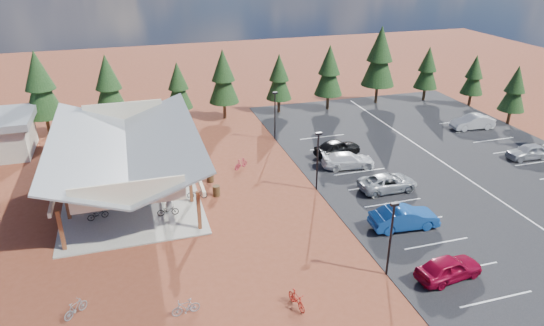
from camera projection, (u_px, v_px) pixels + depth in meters
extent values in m
plane|color=maroon|center=(266.00, 209.00, 37.90)|extent=(140.00, 140.00, 0.00)
cube|color=black|center=(447.00, 165.00, 45.34)|extent=(27.00, 44.00, 0.04)
cube|color=gray|center=(131.00, 186.00, 41.36)|extent=(10.60, 18.60, 0.10)
cube|color=maroon|center=(61.00, 230.00, 32.20)|extent=(0.25, 0.25, 3.00)
cube|color=maroon|center=(66.00, 201.00, 35.85)|extent=(0.25, 0.25, 3.00)
cube|color=maroon|center=(71.00, 177.00, 39.51)|extent=(0.25, 0.25, 3.00)
cube|color=maroon|center=(74.00, 157.00, 43.17)|extent=(0.25, 0.25, 3.00)
cube|color=maroon|center=(77.00, 140.00, 46.83)|extent=(0.25, 0.25, 3.00)
cube|color=maroon|center=(199.00, 210.00, 34.60)|extent=(0.25, 0.25, 3.00)
cube|color=maroon|center=(191.00, 184.00, 38.26)|extent=(0.25, 0.25, 3.00)
cube|color=maroon|center=(184.00, 163.00, 41.92)|extent=(0.25, 0.25, 3.00)
cube|color=maroon|center=(178.00, 145.00, 45.58)|extent=(0.25, 0.25, 3.00)
cube|color=maroon|center=(173.00, 130.00, 49.23)|extent=(0.25, 0.25, 3.00)
cube|color=beige|center=(62.00, 161.00, 38.78)|extent=(0.22, 18.00, 0.35)
cube|color=beige|center=(187.00, 147.00, 41.40)|extent=(0.22, 18.00, 0.35)
cube|color=slate|center=(88.00, 147.00, 38.96)|extent=(5.85, 19.40, 2.13)
cube|color=slate|center=(161.00, 140.00, 40.47)|extent=(5.85, 19.40, 2.13)
cube|color=beige|center=(129.00, 194.00, 31.92)|extent=(7.50, 0.15, 1.80)
cube|color=beige|center=(123.00, 111.00, 47.60)|extent=(7.50, 0.15, 1.80)
cylinder|color=black|center=(390.00, 241.00, 29.46)|extent=(0.14, 0.14, 5.00)
cube|color=black|center=(395.00, 204.00, 28.40)|extent=(0.50, 0.25, 0.18)
cylinder|color=black|center=(317.00, 162.00, 39.91)|extent=(0.14, 0.14, 5.00)
cube|color=black|center=(319.00, 134.00, 38.85)|extent=(0.50, 0.25, 0.18)
cylinder|color=black|center=(275.00, 117.00, 50.36)|extent=(0.14, 0.14, 5.00)
cube|color=black|center=(275.00, 93.00, 49.30)|extent=(0.50, 0.25, 0.18)
cylinder|color=#432E17|center=(216.00, 191.00, 39.74)|extent=(0.60, 0.60, 0.90)
cylinder|color=#432E17|center=(210.00, 177.00, 42.08)|extent=(0.60, 0.60, 0.90)
cylinder|color=#382314|center=(48.00, 126.00, 51.82)|extent=(0.36, 0.36, 2.24)
cone|color=black|center=(41.00, 91.00, 50.23)|extent=(3.95, 3.95, 5.38)
cone|color=black|center=(37.00, 70.00, 49.30)|extent=(3.05, 3.05, 4.04)
cylinder|color=#382314|center=(114.00, 121.00, 53.45)|extent=(0.36, 0.36, 2.05)
cone|color=black|center=(109.00, 91.00, 52.00)|extent=(3.61, 3.61, 4.93)
cone|color=black|center=(107.00, 72.00, 51.14)|extent=(2.79, 2.79, 3.69)
cylinder|color=#382314|center=(181.00, 114.00, 56.06)|extent=(0.36, 0.36, 1.70)
cone|color=black|center=(179.00, 90.00, 54.85)|extent=(2.99, 2.99, 4.08)
cone|color=black|center=(177.00, 75.00, 54.14)|extent=(2.31, 2.31, 3.06)
cylinder|color=#382314|center=(225.00, 110.00, 57.13)|extent=(0.36, 0.36, 1.98)
cone|color=black|center=(223.00, 82.00, 55.73)|extent=(3.49, 3.49, 4.76)
cone|color=black|center=(223.00, 65.00, 54.90)|extent=(2.70, 2.70, 3.57)
cylinder|color=#382314|center=(279.00, 105.00, 59.08)|extent=(0.36, 0.36, 1.75)
cone|color=black|center=(279.00, 82.00, 57.84)|extent=(3.08, 3.08, 4.21)
cone|color=black|center=(279.00, 67.00, 57.11)|extent=(2.38, 2.38, 3.16)
cylinder|color=#382314|center=(328.00, 102.00, 60.10)|extent=(0.36, 0.36, 1.95)
cone|color=black|center=(329.00, 75.00, 58.72)|extent=(3.44, 3.44, 4.69)
cone|color=black|center=(330.00, 59.00, 57.91)|extent=(2.66, 2.66, 3.52)
cylinder|color=#382314|center=(376.00, 94.00, 62.46)|extent=(0.36, 0.36, 2.39)
cone|color=black|center=(379.00, 63.00, 60.77)|extent=(4.20, 4.20, 5.73)
cone|color=black|center=(381.00, 43.00, 59.78)|extent=(3.25, 3.25, 4.30)
cylinder|color=#382314|center=(424.00, 94.00, 63.62)|extent=(0.36, 0.36, 1.72)
cone|color=black|center=(427.00, 72.00, 62.41)|extent=(3.03, 3.03, 4.13)
cone|color=black|center=(429.00, 59.00, 61.69)|extent=(2.34, 2.34, 3.10)
cylinder|color=#382314|center=(509.00, 117.00, 55.35)|extent=(0.36, 0.36, 1.65)
cone|color=black|center=(514.00, 93.00, 54.19)|extent=(2.91, 2.91, 3.96)
cone|color=black|center=(517.00, 79.00, 53.50)|extent=(2.25, 2.25, 2.97)
cylinder|color=#382314|center=(470.00, 99.00, 61.63)|extent=(0.36, 0.36, 1.57)
cone|color=black|center=(473.00, 79.00, 60.51)|extent=(2.77, 2.77, 3.78)
cone|color=black|center=(476.00, 66.00, 59.86)|extent=(2.14, 2.14, 2.83)
imported|color=black|center=(98.00, 214.00, 36.19)|extent=(1.62, 0.89, 0.81)
imported|color=gray|center=(95.00, 203.00, 37.41)|extent=(1.92, 0.88, 1.11)
imported|color=navy|center=(112.00, 171.00, 42.84)|extent=(1.82, 0.77, 0.93)
imported|color=maroon|center=(113.00, 154.00, 46.16)|extent=(1.91, 0.95, 1.10)
imported|color=black|center=(168.00, 210.00, 36.69)|extent=(1.64, 0.65, 0.85)
imported|color=#9CA1A5|center=(153.00, 182.00, 40.89)|extent=(1.80, 0.75, 1.05)
imported|color=navy|center=(160.00, 166.00, 43.84)|extent=(1.97, 1.20, 0.98)
imported|color=maroon|center=(141.00, 155.00, 45.84)|extent=(1.84, 0.72, 1.08)
imported|color=gray|center=(75.00, 308.00, 26.96)|extent=(1.46, 1.41, 0.95)
imported|color=maroon|center=(297.00, 299.00, 27.56)|extent=(0.85, 1.81, 1.05)
imported|color=gray|center=(186.00, 307.00, 27.02)|extent=(1.67, 0.64, 0.98)
imported|color=#A01334|center=(241.00, 164.00, 44.51)|extent=(1.59, 1.29, 0.97)
imported|color=black|center=(197.00, 194.00, 39.32)|extent=(1.72, 0.94, 0.85)
imported|color=maroon|center=(449.00, 268.00, 29.81)|extent=(4.56, 2.31, 1.49)
imported|color=navy|center=(404.00, 218.00, 35.07)|extent=(5.12, 2.09, 1.65)
imported|color=#989DA0|center=(388.00, 182.00, 40.48)|extent=(5.03, 2.36, 1.39)
imported|color=silver|center=(348.00, 160.00, 44.58)|extent=(5.12, 2.64, 1.42)
imported|color=black|center=(337.00, 148.00, 47.07)|extent=(5.00, 2.83, 1.60)
imported|color=#A0A2A8|center=(528.00, 151.00, 46.42)|extent=(4.31, 1.97, 1.43)
imported|color=silver|center=(472.00, 122.00, 53.78)|extent=(4.90, 2.03, 1.58)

